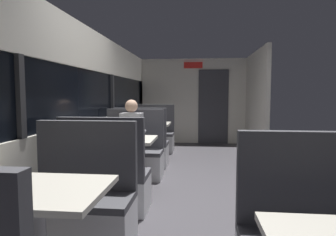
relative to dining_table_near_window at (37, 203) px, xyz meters
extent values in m
cube|color=#423F44|center=(0.89, 2.09, -0.65)|extent=(3.30, 9.20, 0.02)
cube|color=beige|center=(-0.56, 2.09, -0.16)|extent=(0.08, 8.40, 0.95)
cube|color=beige|center=(-0.56, 2.09, 1.36)|extent=(0.08, 8.40, 0.60)
cube|color=black|center=(-0.57, 2.09, 0.69)|extent=(0.03, 8.40, 0.75)
cube|color=#2D2D30|center=(-0.54, 0.69, 0.69)|extent=(0.06, 0.08, 0.75)
cube|color=#2D2D30|center=(-0.54, 3.49, 0.69)|extent=(0.06, 0.08, 0.75)
cube|color=#2D2D30|center=(-0.54, 6.29, 0.69)|extent=(0.06, 0.08, 0.75)
cube|color=beige|center=(0.89, 6.29, 0.51)|extent=(2.90, 0.08, 2.30)
cube|color=#333338|center=(1.44, 6.24, 0.36)|extent=(0.80, 0.04, 2.00)
cube|color=red|center=(0.89, 6.23, 1.48)|extent=(0.50, 0.03, 0.16)
cube|color=beige|center=(2.34, 5.09, 0.51)|extent=(0.08, 2.40, 2.30)
cube|color=beige|center=(0.00, 0.00, 0.08)|extent=(0.90, 0.70, 0.04)
cube|color=silver|center=(0.00, 0.66, -0.44)|extent=(0.95, 0.50, 0.39)
cube|color=#47474C|center=(0.00, 0.66, -0.22)|extent=(0.95, 0.50, 0.06)
cube|color=#47474C|center=(0.00, 0.87, 0.14)|extent=(0.95, 0.08, 0.65)
cylinder|color=#9E9EA3|center=(0.00, 2.14, -0.29)|extent=(0.10, 0.10, 0.70)
cube|color=beige|center=(0.00, 2.14, 0.08)|extent=(0.90, 0.70, 0.04)
cube|color=silver|center=(0.00, 1.48, -0.44)|extent=(0.95, 0.50, 0.39)
cube|color=#47474C|center=(0.00, 1.48, -0.22)|extent=(0.95, 0.50, 0.06)
cube|color=#47474C|center=(0.00, 1.27, 0.14)|extent=(0.95, 0.08, 0.65)
cube|color=silver|center=(0.00, 2.80, -0.44)|extent=(0.95, 0.50, 0.39)
cube|color=#47474C|center=(0.00, 2.80, -0.22)|extent=(0.95, 0.50, 0.06)
cube|color=#47474C|center=(0.00, 3.01, 0.14)|extent=(0.95, 0.08, 0.65)
cylinder|color=#9E9EA3|center=(0.00, 4.28, -0.29)|extent=(0.10, 0.10, 0.70)
cube|color=beige|center=(0.00, 4.28, 0.08)|extent=(0.90, 0.70, 0.04)
cube|color=silver|center=(0.00, 3.62, -0.44)|extent=(0.95, 0.50, 0.39)
cube|color=#47474C|center=(0.00, 3.62, -0.22)|extent=(0.95, 0.50, 0.06)
cube|color=#47474C|center=(0.00, 3.41, 0.14)|extent=(0.95, 0.08, 0.65)
cube|color=silver|center=(0.00, 4.94, -0.44)|extent=(0.95, 0.50, 0.39)
cube|color=#47474C|center=(0.00, 4.94, -0.22)|extent=(0.95, 0.50, 0.06)
cube|color=#47474C|center=(0.00, 5.15, 0.14)|extent=(0.95, 0.08, 0.65)
cube|color=#47474C|center=(1.79, 0.27, 0.14)|extent=(0.95, 0.08, 0.65)
cube|color=#26262D|center=(0.00, 2.80, -0.41)|extent=(0.30, 0.36, 0.45)
cube|color=#99999E|center=(0.00, 2.75, 0.11)|extent=(0.34, 0.22, 0.60)
sphere|color=tan|center=(0.00, 2.73, 0.52)|extent=(0.20, 0.20, 0.20)
cylinder|color=#99999E|center=(-0.20, 2.57, 0.13)|extent=(0.07, 0.28, 0.07)
cylinder|color=#99999E|center=(0.20, 2.57, 0.13)|extent=(0.07, 0.28, 0.07)
cylinder|color=#26598C|center=(-0.04, 4.43, 0.15)|extent=(0.07, 0.07, 0.09)
camera|label=1|loc=(1.04, -1.76, 0.71)|focal=31.30mm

